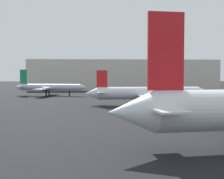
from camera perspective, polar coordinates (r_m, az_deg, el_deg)
The scene contains 3 objects.
airplane_far_left at distance 72.41m, azimuth 6.75°, elevation -0.67°, with size 30.35×19.75×8.14m.
airplane_far_right at distance 103.61m, azimuth -11.58°, elevation 0.41°, with size 24.97×18.40×8.80m.
terminal_building at distance 143.11m, azimuth 2.02°, elevation 2.71°, with size 85.08×20.07×13.69m, color beige.
Camera 1 is at (-2.69, -12.32, 7.26)m, focal length 49.03 mm.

